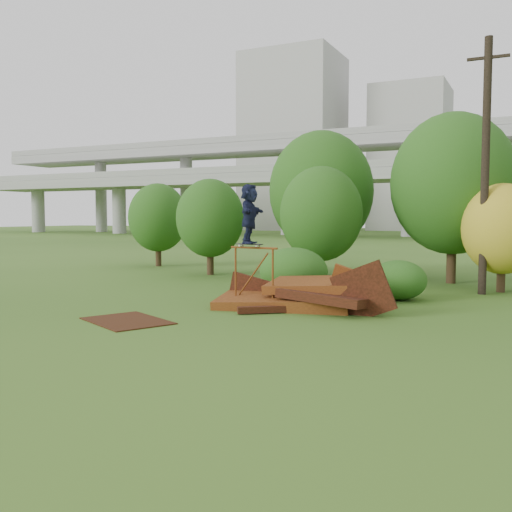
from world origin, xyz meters
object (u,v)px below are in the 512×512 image
at_px(skater, 249,214).
at_px(utility_pole, 485,165).
at_px(scrap_pile, 299,297).
at_px(flat_plate, 127,321).

xyz_separation_m(skater, utility_pole, (6.17, 6.23, 1.72)).
height_order(scrap_pile, skater, skater).
bearing_deg(scrap_pile, utility_pole, 50.24).
xyz_separation_m(scrap_pile, utility_pole, (4.74, 5.70, 4.24)).
bearing_deg(skater, flat_plate, 139.77).
height_order(skater, flat_plate, skater).
bearing_deg(utility_pole, flat_plate, -129.17).
relative_size(scrap_pile, skater, 3.19).
bearing_deg(scrap_pile, skater, -159.52).
relative_size(scrap_pile, utility_pole, 0.65).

